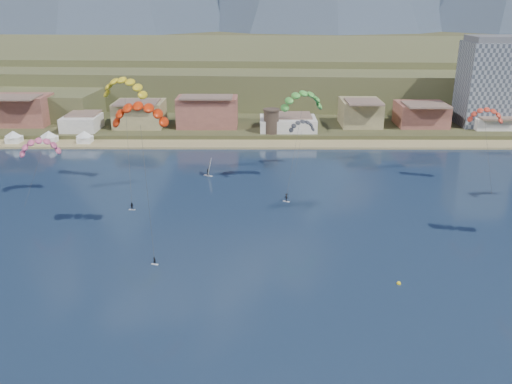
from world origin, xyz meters
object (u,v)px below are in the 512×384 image
kitesurfer_red (139,110)px  buoy (399,283)px  windsurfer (209,171)px  watchtower (271,121)px  apartment_tower (490,82)px  kitesurfer_green (302,98)px  kitesurfer_yellow (124,85)px

kitesurfer_red → buoy: kitesurfer_red is taller
windsurfer → buoy: 70.93m
watchtower → windsurfer: (-18.34, -41.55, -4.85)m
apartment_tower → buoy: (-60.05, -115.24, -17.69)m
watchtower → kitesurfer_green: size_ratio=0.32×
apartment_tower → kitesurfer_red: (-106.84, -98.23, 9.24)m
watchtower → kitesurfer_red: (-26.84, -84.23, 20.69)m
kitesurfer_red → kitesurfer_yellow: 33.75m
apartment_tower → watchtower: 82.02m
watchtower → kitesurfer_yellow: kitesurfer_yellow is taller
watchtower → kitesurfer_yellow: bearing=-125.6°
watchtower → kitesurfer_green: kitesurfer_green is taller
buoy → windsurfer: bearing=122.7°
kitesurfer_red → buoy: size_ratio=40.49×
watchtower → buoy: 103.38m
kitesurfer_green → buoy: (13.64, -50.24, -23.24)m
kitesurfer_red → kitesurfer_green: bearing=45.1°
windsurfer → watchtower: bearing=66.2°
apartment_tower → kitesurfer_yellow: 134.99m
kitesurfer_green → buoy: 57.01m
apartment_tower → watchtower: apartment_tower is taller
apartment_tower → windsurfer: apartment_tower is taller
kitesurfer_yellow → buoy: bearing=-40.6°
apartment_tower → kitesurfer_yellow: apartment_tower is taller
kitesurfer_red → kitesurfer_green: size_ratio=1.13×
windsurfer → kitesurfer_red: bearing=-101.3°
kitesurfer_green → buoy: kitesurfer_green is taller
kitesurfer_yellow → kitesurfer_green: kitesurfer_yellow is taller
apartment_tower → watchtower: (-80.00, -14.00, -11.45)m
kitesurfer_green → apartment_tower: bearing=41.4°
watchtower → kitesurfer_red: kitesurfer_red is taller
kitesurfer_yellow → windsurfer: size_ratio=6.47×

